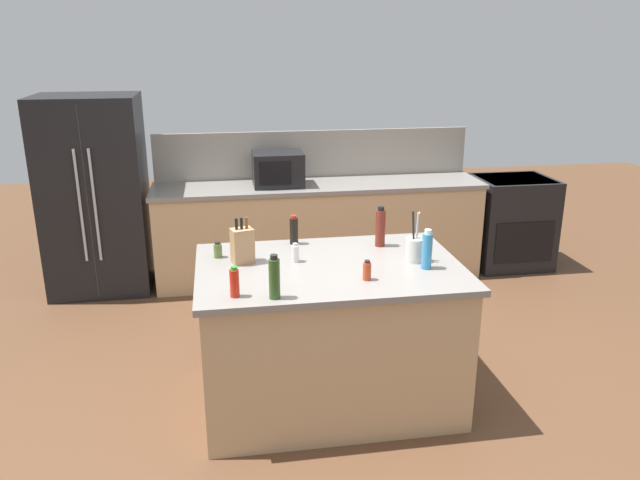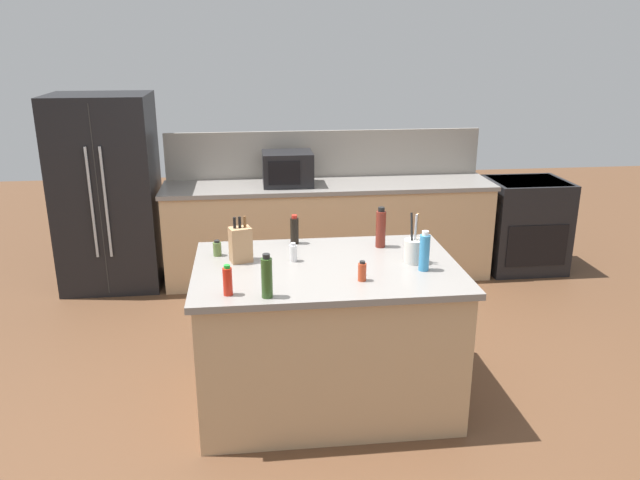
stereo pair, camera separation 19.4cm
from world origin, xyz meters
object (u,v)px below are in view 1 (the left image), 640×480
object	(u,v)px
utensil_crock	(415,249)
vinegar_bottle	(380,227)
salt_shaker	(295,253)
hot_sauce_bottle	(234,283)
range_oven	(511,221)
knife_block	(242,245)
olive_oil_bottle	(274,278)
microwave	(278,169)
dish_soap_bottle	(427,250)
soy_sauce_bottle	(294,231)
spice_jar_oregano	(218,250)
spice_jar_paprika	(367,271)
refrigerator	(95,195)

from	to	relation	value
utensil_crock	vinegar_bottle	world-z (taller)	utensil_crock
utensil_crock	vinegar_bottle	xyz separation A→B (m)	(-0.14, 0.32, 0.05)
salt_shaker	hot_sauce_bottle	world-z (taller)	hot_sauce_bottle
range_oven	knife_block	distance (m)	3.54
vinegar_bottle	hot_sauce_bottle	world-z (taller)	vinegar_bottle
range_oven	olive_oil_bottle	bearing A→B (deg)	-135.35
microwave	hot_sauce_bottle	bearing A→B (deg)	-100.87
knife_block	olive_oil_bottle	xyz separation A→B (m)	(0.14, -0.58, 0.00)
utensil_crock	dish_soap_bottle	bearing A→B (deg)	-78.10
soy_sauce_bottle	hot_sauce_bottle	size ratio (longest dim) A/B	1.15
microwave	spice_jar_oregano	size ratio (longest dim) A/B	4.50
vinegar_bottle	hot_sauce_bottle	bearing A→B (deg)	-144.64
dish_soap_bottle	salt_shaker	xyz separation A→B (m)	(-0.77, 0.25, -0.06)
microwave	spice_jar_paprika	xyz separation A→B (m)	(0.27, -2.47, -0.10)
dish_soap_bottle	spice_jar_paprika	bearing A→B (deg)	-162.88
range_oven	hot_sauce_bottle	size ratio (longest dim) A/B	5.29
utensil_crock	hot_sauce_bottle	bearing A→B (deg)	-161.48
microwave	olive_oil_bottle	distance (m)	2.66
spice_jar_oregano	vinegar_bottle	bearing A→B (deg)	2.79
range_oven	soy_sauce_bottle	xyz separation A→B (m)	(-2.46, -1.75, 0.57)
vinegar_bottle	hot_sauce_bottle	xyz separation A→B (m)	(-0.99, -0.70, -0.05)
olive_oil_bottle	dish_soap_bottle	size ratio (longest dim) A/B	1.00
dish_soap_bottle	spice_jar_oregano	bearing A→B (deg)	161.84
utensil_crock	vinegar_bottle	distance (m)	0.36
knife_block	dish_soap_bottle	world-z (taller)	knife_block
dish_soap_bottle	spice_jar_paprika	world-z (taller)	dish_soap_bottle
range_oven	microwave	size ratio (longest dim) A/B	1.97
microwave	salt_shaker	distance (m)	2.10
refrigerator	spice_jar_paprika	size ratio (longest dim) A/B	14.97
salt_shaker	utensil_crock	bearing A→B (deg)	-8.65
knife_block	vinegar_bottle	distance (m)	0.94
hot_sauce_bottle	dish_soap_bottle	bearing A→B (deg)	11.84
refrigerator	salt_shaker	size ratio (longest dim) A/B	14.92
dish_soap_bottle	salt_shaker	bearing A→B (deg)	162.09
spice_jar_oregano	spice_jar_paprika	distance (m)	1.00
dish_soap_bottle	spice_jar_paprika	size ratio (longest dim) A/B	2.06
refrigerator	olive_oil_bottle	world-z (taller)	refrigerator
refrigerator	olive_oil_bottle	bearing A→B (deg)	-62.81
refrigerator	hot_sauce_bottle	distance (m)	2.89
refrigerator	soy_sauce_bottle	world-z (taller)	refrigerator
knife_block	vinegar_bottle	world-z (taller)	knife_block
knife_block	spice_jar_oregano	bearing A→B (deg)	125.17
microwave	utensil_crock	bearing A→B (deg)	-73.98
refrigerator	vinegar_bottle	size ratio (longest dim) A/B	6.54
salt_shaker	soy_sauce_bottle	bearing A→B (deg)	84.23
soy_sauce_bottle	dish_soap_bottle	distance (m)	0.95
soy_sauce_bottle	dish_soap_bottle	world-z (taller)	dish_soap_bottle
dish_soap_bottle	vinegar_bottle	size ratio (longest dim) A/B	0.90
knife_block	spice_jar_oregano	world-z (taller)	knife_block
refrigerator	spice_jar_paprika	xyz separation A→B (m)	(1.94, -2.52, 0.10)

